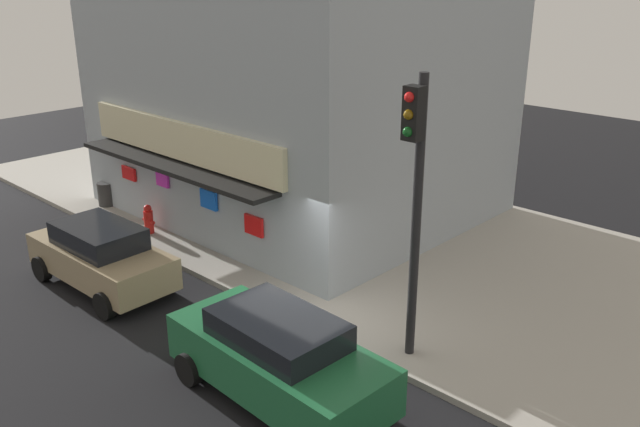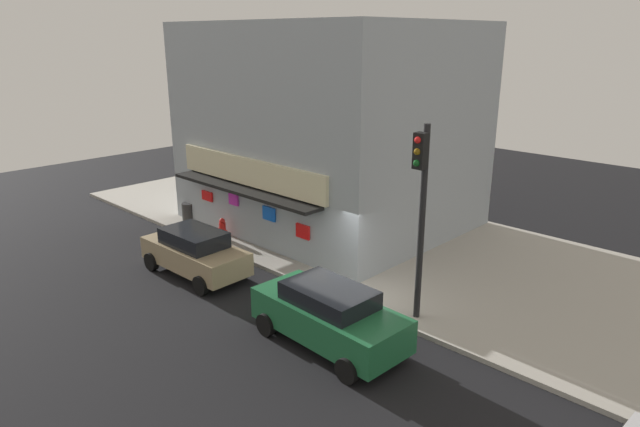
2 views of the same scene
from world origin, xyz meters
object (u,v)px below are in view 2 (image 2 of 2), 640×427
object	(u,v)px
traffic_light	(421,199)
pedestrian	(318,235)
parked_car_tan	(195,252)
parked_car_green	(329,315)
trash_can	(188,211)
fire_hydrant	(223,229)

from	to	relation	value
traffic_light	pedestrian	world-z (taller)	traffic_light
pedestrian	parked_car_tan	distance (m)	4.27
traffic_light	pedestrian	distance (m)	5.55
pedestrian	parked_car_green	xyz separation A→B (m)	(3.93, -3.63, -0.30)
trash_can	parked_car_green	world-z (taller)	parked_car_green
trash_can	traffic_light	bearing A→B (deg)	-2.51
traffic_light	parked_car_tan	world-z (taller)	traffic_light
fire_hydrant	trash_can	xyz separation A→B (m)	(-3.04, 0.42, -0.04)
fire_hydrant	parked_car_tan	size ratio (longest dim) A/B	0.21
pedestrian	parked_car_tan	bearing A→B (deg)	-125.53
pedestrian	traffic_light	bearing A→B (deg)	-12.09
traffic_light	parked_car_green	xyz separation A→B (m)	(-0.92, -2.60, -2.80)
fire_hydrant	parked_car_green	size ratio (longest dim) A/B	0.19
trash_can	parked_car_green	xyz separation A→B (m)	(11.35, -3.13, 0.36)
parked_car_green	parked_car_tan	bearing A→B (deg)	178.49
trash_can	pedestrian	distance (m)	7.47
traffic_light	parked_car_tan	xyz separation A→B (m)	(-7.33, -2.43, -2.84)
traffic_light	trash_can	bearing A→B (deg)	177.49
parked_car_tan	parked_car_green	bearing A→B (deg)	-1.51
trash_can	parked_car_tan	distance (m)	5.77
trash_can	parked_car_tan	bearing A→B (deg)	-30.95
pedestrian	fire_hydrant	bearing A→B (deg)	-168.11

